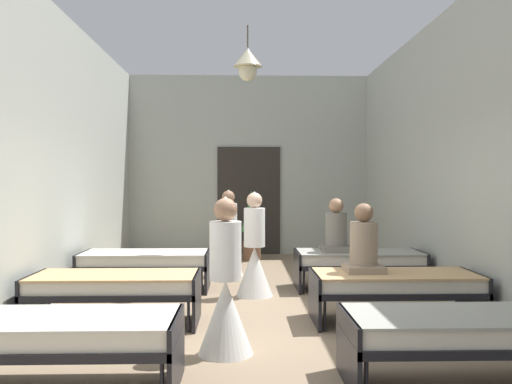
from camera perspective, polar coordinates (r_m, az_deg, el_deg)
ground_plane at (r=6.26m, az=-0.00°, el=-14.38°), size 5.91×12.25×0.10m
room_shell at (r=7.24m, az=-0.28°, el=4.12°), size 5.71×11.85×4.00m
bed_left_row_0 at (r=4.53m, az=-20.69°, el=-14.10°), size 1.90×0.84×0.57m
bed_right_row_0 at (r=4.65m, az=21.53°, el=-13.72°), size 1.90×0.84×0.57m
bed_left_row_1 at (r=6.31m, az=-14.95°, el=-9.74°), size 1.90×0.84×0.57m
bed_right_row_1 at (r=6.40m, az=14.74°, el=-9.59°), size 1.90×0.84×0.57m
bed_left_row_2 at (r=8.15m, az=-11.84°, el=-7.27°), size 1.90×0.84×0.57m
bed_right_row_2 at (r=8.21m, az=10.98°, el=-7.20°), size 1.90×0.84×0.57m
nurse_near_aisle at (r=9.21m, az=-2.99°, el=-5.71°), size 0.52×0.52×1.49m
nurse_mid_aisle at (r=7.57m, az=-0.17°, el=-7.20°), size 0.52×0.52×1.49m
nurse_far_aisle at (r=5.09m, az=-3.30°, el=-11.31°), size 0.52×0.52×1.49m
patient_seated_primary at (r=6.31m, az=11.52°, el=-5.78°), size 0.44×0.44×0.80m
patient_seated_secondary at (r=8.05m, az=8.62°, el=-4.27°), size 0.44×0.44×0.80m
potted_plant at (r=10.96m, az=-0.47°, el=-3.10°), size 0.44×0.44×1.45m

